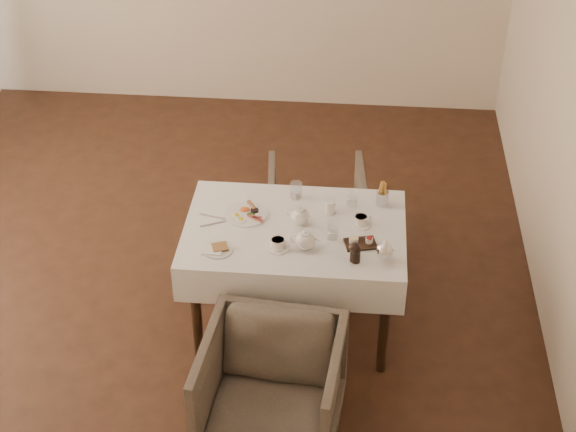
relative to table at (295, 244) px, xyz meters
The scene contains 20 objects.
table is the anchor object (origin of this frame).
armchair_near 0.94m from the table, 93.09° to the right, with size 0.71×0.74×0.67m, color #4D4539.
armchair_far 0.90m from the table, 84.59° to the left, with size 0.65×0.67×0.61m, color #4D4539.
breakfast_plate 0.34m from the table, 161.44° to the left, with size 0.25×0.25×0.03m.
side_plate 0.50m from the table, 148.41° to the right, with size 0.17×0.17×0.02m.
teapot_centre 0.18m from the table, 57.83° to the left, with size 0.15×0.12×0.12m, color white, non-canonical shape.
teapot_front 0.27m from the table, 68.70° to the right, with size 0.16×0.12×0.13m, color white, non-canonical shape.
creamer 0.30m from the table, 42.07° to the left, with size 0.07×0.07×0.08m, color white.
teacup_near 0.26m from the table, 110.64° to the right, with size 0.13×0.13×0.06m.
teacup_far 0.41m from the table, ahead, with size 0.12×0.12×0.06m.
glass_left 0.35m from the table, 93.35° to the left, with size 0.07×0.07×0.10m, color silver.
glass_mid 0.28m from the table, 19.63° to the right, with size 0.06×0.06×0.09m, color silver.
glass_right 0.45m from the table, 39.31° to the left, with size 0.06×0.06×0.09m, color silver.
condiment_board 0.42m from the table, 18.96° to the right, with size 0.20×0.15×0.04m.
pepper_mill_left 0.48m from the table, 38.25° to the right, with size 0.06×0.06×0.12m, color black, non-canonical shape.
pepper_mill_right 0.49m from the table, 38.56° to the right, with size 0.06×0.06×0.11m, color black, non-canonical shape.
silver_pot 0.60m from the table, 25.81° to the right, with size 0.12×0.10×0.13m, color white, non-canonical shape.
fries_cup 0.60m from the table, 29.44° to the left, with size 0.08×0.08×0.16m.
cutlery_fork 0.51m from the table, behind, with size 0.01×0.17×0.00m, color silver.
cutlery_knife 0.48m from the table, behind, with size 0.01×0.18×0.00m, color silver.
Camera 1 is at (1.04, -4.54, 3.76)m, focal length 55.00 mm.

